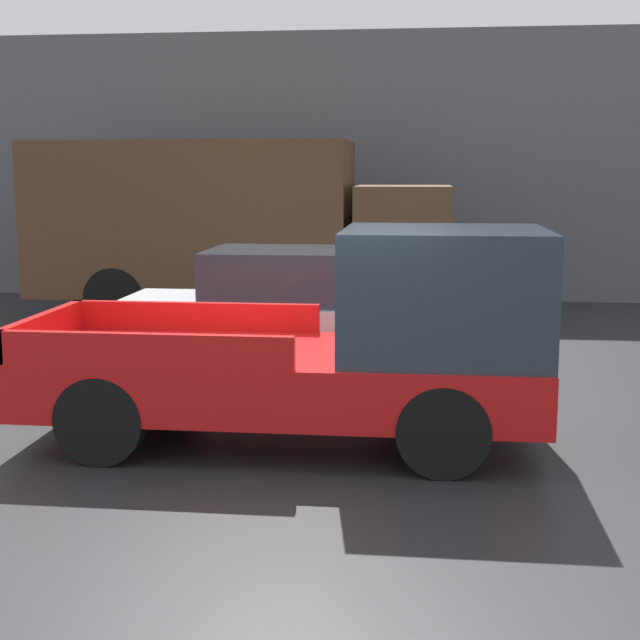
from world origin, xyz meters
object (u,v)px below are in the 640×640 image
object	(u,v)px
pickup_truck	(342,345)
delivery_truck	(229,224)
car	(301,314)
newspaper_box	(96,271)

from	to	relation	value
pickup_truck	delivery_truck	world-z (taller)	delivery_truck
car	newspaper_box	bearing A→B (deg)	127.32
pickup_truck	delivery_truck	bearing A→B (deg)	110.55
newspaper_box	car	bearing A→B (deg)	-52.68
newspaper_box	delivery_truck	bearing A→B (deg)	-38.30
car	pickup_truck	bearing A→B (deg)	-74.22
pickup_truck	car	bearing A→B (deg)	105.78
delivery_truck	newspaper_box	world-z (taller)	delivery_truck
pickup_truck	delivery_truck	size ratio (longest dim) A/B	0.69
pickup_truck	car	distance (m)	2.90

